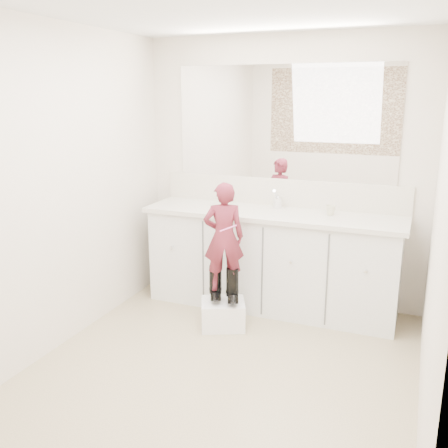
% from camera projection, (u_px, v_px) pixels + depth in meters
% --- Properties ---
extents(floor, '(3.00, 3.00, 0.00)m').
position_uv_depth(floor, '(220.00, 372.00, 3.49)').
color(floor, '#847856').
rests_on(floor, ground).
extents(ceiling, '(3.00, 3.00, 0.00)m').
position_uv_depth(ceiling, '(219.00, 3.00, 2.88)').
color(ceiling, white).
rests_on(ceiling, wall_back).
extents(wall_back, '(2.60, 0.00, 2.60)m').
position_uv_depth(wall_back, '(282.00, 172.00, 4.53)').
color(wall_back, beige).
rests_on(wall_back, floor).
extents(wall_front, '(2.60, 0.00, 2.60)m').
position_uv_depth(wall_front, '(64.00, 286.00, 1.84)').
color(wall_front, beige).
rests_on(wall_front, floor).
extents(wall_left, '(0.00, 3.00, 3.00)m').
position_uv_depth(wall_left, '(56.00, 191.00, 3.66)').
color(wall_left, beige).
rests_on(wall_left, floor).
extents(wall_right, '(0.00, 3.00, 3.00)m').
position_uv_depth(wall_right, '(439.00, 224.00, 2.72)').
color(wall_right, beige).
rests_on(wall_right, floor).
extents(vanity_cabinet, '(2.20, 0.55, 0.85)m').
position_uv_depth(vanity_cabinet, '(272.00, 262.00, 4.48)').
color(vanity_cabinet, silver).
rests_on(vanity_cabinet, floor).
extents(countertop, '(2.28, 0.58, 0.04)m').
position_uv_depth(countertop, '(272.00, 214.00, 4.36)').
color(countertop, beige).
rests_on(countertop, vanity_cabinet).
extents(backsplash, '(2.28, 0.03, 0.25)m').
position_uv_depth(backsplash, '(281.00, 192.00, 4.57)').
color(backsplash, beige).
rests_on(backsplash, countertop).
extents(mirror, '(2.00, 0.02, 1.00)m').
position_uv_depth(mirror, '(283.00, 123.00, 4.41)').
color(mirror, white).
rests_on(mirror, wall_back).
extents(dot_panel, '(2.00, 0.01, 1.20)m').
position_uv_depth(dot_panel, '(56.00, 164.00, 1.74)').
color(dot_panel, '#472819').
rests_on(dot_panel, wall_front).
extents(faucet, '(0.08, 0.08, 0.10)m').
position_uv_depth(faucet, '(278.00, 203.00, 4.49)').
color(faucet, silver).
rests_on(faucet, countertop).
extents(cup, '(0.10, 0.10, 0.08)m').
position_uv_depth(cup, '(330.00, 210.00, 4.24)').
color(cup, beige).
rests_on(cup, countertop).
extents(soap_bottle, '(0.09, 0.09, 0.17)m').
position_uv_depth(soap_bottle, '(225.00, 197.00, 4.57)').
color(soap_bottle, white).
rests_on(soap_bottle, countertop).
extents(step_stool, '(0.44, 0.41, 0.23)m').
position_uv_depth(step_stool, '(223.00, 314.00, 4.15)').
color(step_stool, white).
rests_on(step_stool, floor).
extents(boot_left, '(0.18, 0.22, 0.29)m').
position_uv_depth(boot_left, '(215.00, 283.00, 4.13)').
color(boot_left, black).
rests_on(boot_left, step_stool).
extents(boot_right, '(0.18, 0.22, 0.29)m').
position_uv_depth(boot_right, '(232.00, 285.00, 4.08)').
color(boot_right, black).
rests_on(boot_right, step_stool).
extents(toddler, '(0.39, 0.33, 0.90)m').
position_uv_depth(toddler, '(224.00, 237.00, 4.00)').
color(toddler, '#AC344E').
rests_on(toddler, step_stool).
extents(toothbrush, '(0.13, 0.07, 0.06)m').
position_uv_depth(toothbrush, '(228.00, 228.00, 3.88)').
color(toothbrush, '#FD62B8').
rests_on(toothbrush, toddler).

